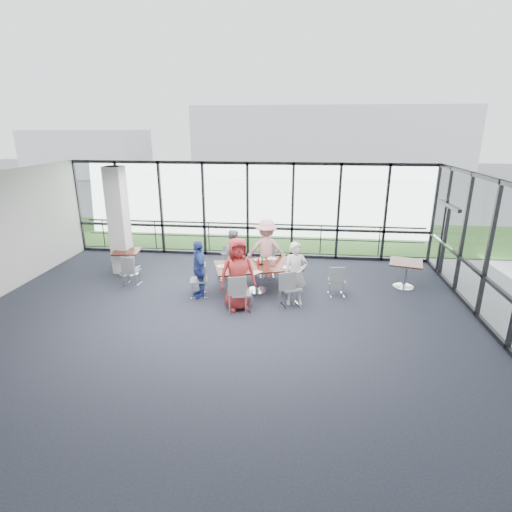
# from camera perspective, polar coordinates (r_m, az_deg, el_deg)

# --- Properties ---
(floor) EXTENTS (12.00, 10.00, 0.02)m
(floor) POSITION_cam_1_polar(r_m,az_deg,el_deg) (9.30, -5.34, -9.46)
(floor) COLOR #212430
(floor) RESTS_ON ground
(ceiling) EXTENTS (12.00, 10.00, 0.04)m
(ceiling) POSITION_cam_1_polar(r_m,az_deg,el_deg) (8.33, -5.98, 10.54)
(ceiling) COLOR white
(ceiling) RESTS_ON ground
(wall_front) EXTENTS (12.00, 0.10, 3.20)m
(wall_front) POSITION_cam_1_polar(r_m,az_deg,el_deg) (4.44, -20.01, -20.16)
(wall_front) COLOR silver
(wall_front) RESTS_ON ground
(curtain_wall_back) EXTENTS (12.00, 0.10, 3.20)m
(curtain_wall_back) POSITION_cam_1_polar(r_m,az_deg,el_deg) (13.46, -1.21, 6.54)
(curtain_wall_back) COLOR white
(curtain_wall_back) RESTS_ON ground
(curtain_wall_right) EXTENTS (0.10, 10.00, 3.20)m
(curtain_wall_right) POSITION_cam_1_polar(r_m,az_deg,el_deg) (9.48, 32.59, -1.27)
(curtain_wall_right) COLOR white
(curtain_wall_right) RESTS_ON ground
(exit_door) EXTENTS (0.12, 1.60, 2.10)m
(exit_door) POSITION_cam_1_polar(r_m,az_deg,el_deg) (12.95, 25.32, 1.84)
(exit_door) COLOR black
(exit_door) RESTS_ON ground
(structural_column) EXTENTS (0.50, 0.50, 3.20)m
(structural_column) POSITION_cam_1_polar(r_m,az_deg,el_deg) (12.60, -19.00, 4.77)
(structural_column) COLOR silver
(structural_column) RESTS_ON ground
(apron) EXTENTS (80.00, 70.00, 0.02)m
(apron) POSITION_cam_1_polar(r_m,az_deg,el_deg) (18.66, 0.90, 4.69)
(apron) COLOR gray
(apron) RESTS_ON ground
(grass_strip) EXTENTS (80.00, 5.00, 0.01)m
(grass_strip) POSITION_cam_1_polar(r_m,az_deg,el_deg) (16.72, 0.21, 3.22)
(grass_strip) COLOR #28551B
(grass_strip) RESTS_ON ground
(hangar_main) EXTENTS (24.00, 10.00, 6.00)m
(hangar_main) POSITION_cam_1_polar(r_m,az_deg,el_deg) (40.15, 10.12, 15.90)
(hangar_main) COLOR silver
(hangar_main) RESTS_ON ground
(hangar_aux) EXTENTS (10.00, 6.00, 4.00)m
(hangar_aux) POSITION_cam_1_polar(r_m,az_deg,el_deg) (41.20, -22.80, 13.47)
(hangar_aux) COLOR silver
(hangar_aux) RESTS_ON ground
(guard_rail) EXTENTS (12.00, 0.06, 0.06)m
(guard_rail) POSITION_cam_1_polar(r_m,az_deg,el_deg) (14.29, -0.85, 2.69)
(guard_rail) COLOR #2D2D33
(guard_rail) RESTS_ON ground
(main_table) EXTENTS (2.50, 1.86, 0.75)m
(main_table) POSITION_cam_1_polar(r_m,az_deg,el_deg) (10.69, 0.18, -1.81)
(main_table) COLOR #341009
(main_table) RESTS_ON ground
(side_table_left) EXTENTS (0.87, 0.87, 0.75)m
(side_table_left) POSITION_cam_1_polar(r_m,az_deg,el_deg) (12.52, -17.95, 0.11)
(side_table_left) COLOR #341009
(side_table_left) RESTS_ON ground
(side_table_right) EXTENTS (1.02, 1.02, 0.75)m
(side_table_right) POSITION_cam_1_polar(r_m,az_deg,el_deg) (11.69, 20.60, -1.34)
(side_table_right) COLOR #341009
(side_table_right) RESTS_ON ground
(diner_near_left) EXTENTS (1.03, 0.86, 1.79)m
(diner_near_left) POSITION_cam_1_polar(r_m,az_deg,el_deg) (9.60, -2.64, -2.59)
(diner_near_left) COLOR #A82928
(diner_near_left) RESTS_ON ground
(diner_near_right) EXTENTS (0.67, 0.55, 1.61)m
(diner_near_right) POSITION_cam_1_polar(r_m,az_deg,el_deg) (9.91, 5.67, -2.55)
(diner_near_right) COLOR silver
(diner_near_right) RESTS_ON ground
(diner_far_left) EXTENTS (0.79, 0.57, 1.49)m
(diner_far_left) POSITION_cam_1_polar(r_m,az_deg,el_deg) (11.52, -3.40, 0.15)
(diner_far_left) COLOR gray
(diner_far_left) RESTS_ON ground
(diner_far_right) EXTENTS (1.19, 0.69, 1.76)m
(diner_far_right) POSITION_cam_1_polar(r_m,az_deg,el_deg) (11.56, 1.49, 0.94)
(diner_far_right) COLOR pink
(diner_far_right) RESTS_ON ground
(diner_end) EXTENTS (0.84, 1.02, 1.53)m
(diner_end) POSITION_cam_1_polar(r_m,az_deg,el_deg) (10.42, -8.13, -1.84)
(diner_end) COLOR #304497
(diner_end) RESTS_ON ground
(chair_main_nl) EXTENTS (0.55, 0.55, 0.93)m
(chair_main_nl) POSITION_cam_1_polar(r_m,az_deg,el_deg) (9.61, -2.18, -5.33)
(chair_main_nl) COLOR gray
(chair_main_nl) RESTS_ON ground
(chair_main_nr) EXTENTS (0.59, 0.59, 0.92)m
(chair_main_nr) POSITION_cam_1_polar(r_m,az_deg,el_deg) (9.93, 4.99, -4.63)
(chair_main_nr) COLOR gray
(chair_main_nr) RESTS_ON ground
(chair_main_fl) EXTENTS (0.55, 0.55, 0.95)m
(chair_main_fl) POSITION_cam_1_polar(r_m,az_deg,el_deg) (11.63, -4.07, -1.08)
(chair_main_fl) COLOR gray
(chair_main_fl) RESTS_ON ground
(chair_main_fr) EXTENTS (0.49, 0.49, 0.89)m
(chair_main_fr) POSITION_cam_1_polar(r_m,az_deg,el_deg) (11.85, 1.57, -0.84)
(chair_main_fr) COLOR gray
(chair_main_fr) RESTS_ON ground
(chair_main_end) EXTENTS (0.52, 0.52, 0.89)m
(chair_main_end) POSITION_cam_1_polar(r_m,az_deg,el_deg) (10.56, -8.19, -3.44)
(chair_main_end) COLOR gray
(chair_main_end) RESTS_ON ground
(chair_spare_la) EXTENTS (0.45, 0.45, 0.86)m
(chair_spare_la) POSITION_cam_1_polar(r_m,az_deg,el_deg) (11.71, -17.45, -2.01)
(chair_spare_la) COLOR gray
(chair_spare_la) RESTS_ON ground
(chair_spare_lb) EXTENTS (0.61, 0.61, 0.99)m
(chair_spare_lb) POSITION_cam_1_polar(r_m,az_deg,el_deg) (13.11, -17.81, 0.36)
(chair_spare_lb) COLOR gray
(chair_spare_lb) RESTS_ON ground
(chair_spare_r) EXTENTS (0.46, 0.46, 0.83)m
(chair_spare_r) POSITION_cam_1_polar(r_m,az_deg,el_deg) (10.71, 11.48, -3.48)
(chair_spare_r) COLOR gray
(chair_spare_r) RESTS_ON ground
(plate_nl) EXTENTS (0.25, 0.25, 0.01)m
(plate_nl) POSITION_cam_1_polar(r_m,az_deg,el_deg) (10.24, -2.47, -2.08)
(plate_nl) COLOR white
(plate_nl) RESTS_ON main_table
(plate_nr) EXTENTS (0.26, 0.26, 0.01)m
(plate_nr) POSITION_cam_1_polar(r_m,az_deg,el_deg) (10.49, 4.49, -1.63)
(plate_nr) COLOR white
(plate_nr) RESTS_ON main_table
(plate_fl) EXTENTS (0.26, 0.26, 0.01)m
(plate_fl) POSITION_cam_1_polar(r_m,az_deg,el_deg) (10.95, -2.94, -0.73)
(plate_fl) COLOR white
(plate_fl) RESTS_ON main_table
(plate_fr) EXTENTS (0.26, 0.26, 0.01)m
(plate_fr) POSITION_cam_1_polar(r_m,az_deg,el_deg) (11.15, 2.26, -0.37)
(plate_fr) COLOR white
(plate_fr) RESTS_ON main_table
(plate_end) EXTENTS (0.26, 0.26, 0.01)m
(plate_end) POSITION_cam_1_polar(r_m,az_deg,el_deg) (10.57, -4.92, -1.48)
(plate_end) COLOR white
(plate_end) RESTS_ON main_table
(tumbler_a) EXTENTS (0.06, 0.06, 0.13)m
(tumbler_a) POSITION_cam_1_polar(r_m,az_deg,el_deg) (10.27, -0.75, -1.67)
(tumbler_a) COLOR white
(tumbler_a) RESTS_ON main_table
(tumbler_b) EXTENTS (0.07, 0.07, 0.15)m
(tumbler_b) POSITION_cam_1_polar(r_m,az_deg,el_deg) (10.55, 2.26, -1.08)
(tumbler_b) COLOR white
(tumbler_b) RESTS_ON main_table
(tumbler_c) EXTENTS (0.07, 0.07, 0.14)m
(tumbler_c) POSITION_cam_1_polar(r_m,az_deg,el_deg) (10.89, 0.23, -0.47)
(tumbler_c) COLOR white
(tumbler_c) RESTS_ON main_table
(tumbler_d) EXTENTS (0.07, 0.07, 0.14)m
(tumbler_d) POSITION_cam_1_polar(r_m,az_deg,el_deg) (10.38, -3.74, -1.46)
(tumbler_d) COLOR white
(tumbler_d) RESTS_ON main_table
(menu_a) EXTENTS (0.37, 0.39, 0.00)m
(menu_a) POSITION_cam_1_polar(r_m,az_deg,el_deg) (10.12, -0.03, -2.34)
(menu_a) COLOR beige
(menu_a) RESTS_ON main_table
(menu_b) EXTENTS (0.36, 0.31, 0.00)m
(menu_b) POSITION_cam_1_polar(r_m,az_deg,el_deg) (10.55, 5.83, -1.58)
(menu_b) COLOR beige
(menu_b) RESTS_ON main_table
(menu_c) EXTENTS (0.38, 0.34, 0.00)m
(menu_c) POSITION_cam_1_polar(r_m,az_deg,el_deg) (11.10, 0.48, -0.49)
(menu_c) COLOR beige
(menu_c) RESTS_ON main_table
(condiment_caddy) EXTENTS (0.10, 0.07, 0.04)m
(condiment_caddy) POSITION_cam_1_polar(r_m,az_deg,el_deg) (10.67, 0.70, -1.15)
(condiment_caddy) COLOR black
(condiment_caddy) RESTS_ON main_table
(ketchup_bottle) EXTENTS (0.06, 0.06, 0.18)m
(ketchup_bottle) POSITION_cam_1_polar(r_m,az_deg,el_deg) (10.64, 0.36, -0.82)
(ketchup_bottle) COLOR #9F1016
(ketchup_bottle) RESTS_ON main_table
(green_bottle) EXTENTS (0.05, 0.05, 0.20)m
(green_bottle) POSITION_cam_1_polar(r_m,az_deg,el_deg) (10.75, 0.89, -0.56)
(green_bottle) COLOR #277432
(green_bottle) RESTS_ON main_table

